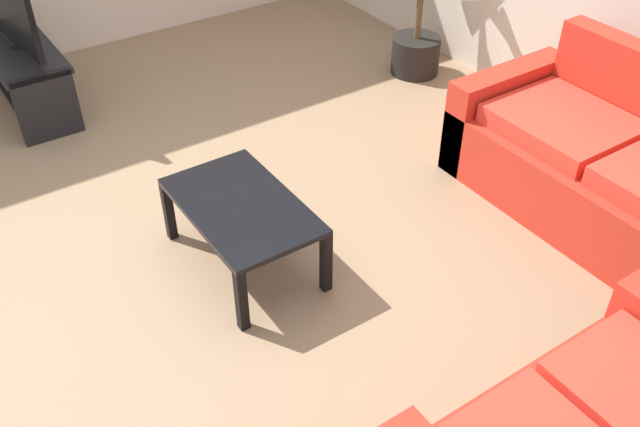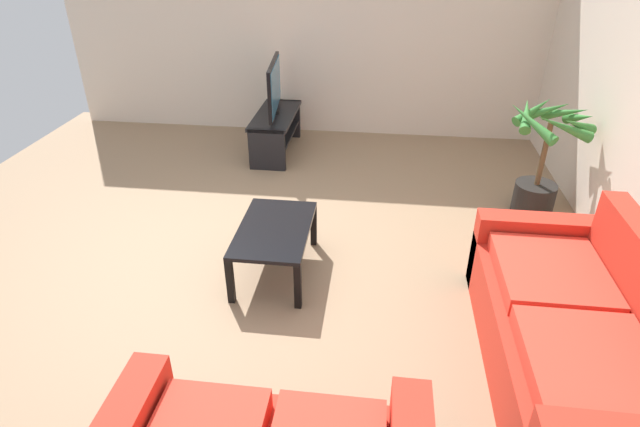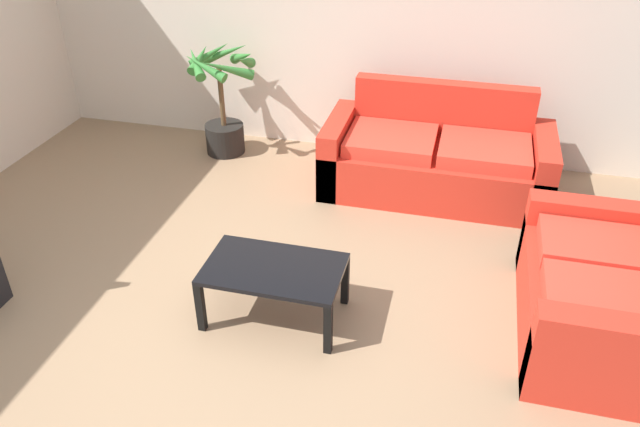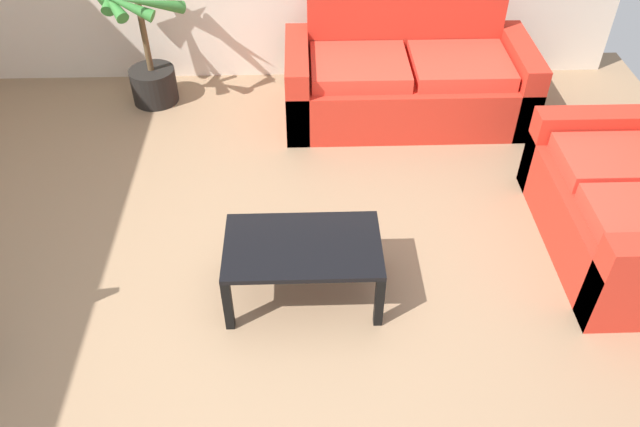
% 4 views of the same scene
% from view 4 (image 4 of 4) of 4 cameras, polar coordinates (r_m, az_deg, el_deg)
% --- Properties ---
extents(ground_plane, '(6.60, 6.60, 0.00)m').
position_cam_4_polar(ground_plane, '(3.70, -4.78, -10.48)').
color(ground_plane, '#937556').
extents(couch_main, '(1.96, 0.90, 0.90)m').
position_cam_4_polar(couch_main, '(5.32, 7.79, 11.73)').
color(couch_main, red).
rests_on(couch_main, ground).
extents(couch_loveseat, '(0.90, 1.44, 0.90)m').
position_cam_4_polar(couch_loveseat, '(4.42, 26.27, 0.28)').
color(couch_loveseat, red).
rests_on(couch_loveseat, ground).
extents(coffee_table, '(0.90, 0.55, 0.40)m').
position_cam_4_polar(coffee_table, '(3.62, -1.56, -3.42)').
color(coffee_table, black).
rests_on(coffee_table, ground).
extents(potted_palm, '(0.74, 0.79, 1.09)m').
position_cam_4_polar(potted_palm, '(5.54, -15.28, 14.41)').
color(potted_palm, black).
rests_on(potted_palm, ground).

